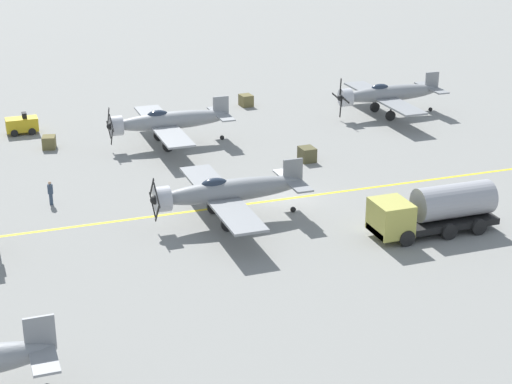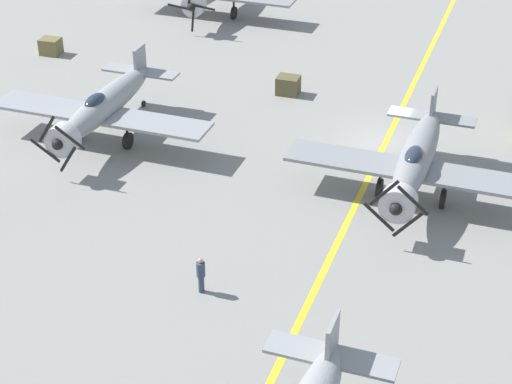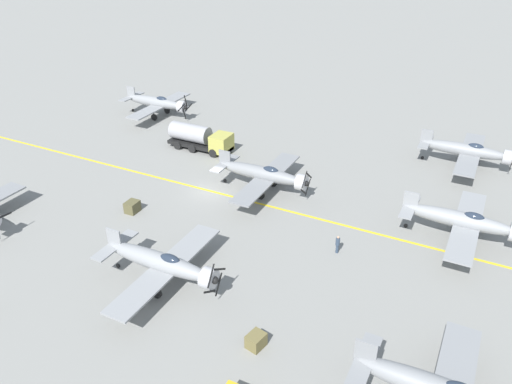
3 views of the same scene
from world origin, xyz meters
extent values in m
plane|color=gray|center=(0.00, 0.00, 0.00)|extent=(400.00, 400.00, 0.00)
cube|color=yellow|center=(0.00, 0.00, 0.00)|extent=(0.30, 160.00, 0.01)
ellipsoid|color=gray|center=(-2.35, 4.45, 2.05)|extent=(1.50, 9.50, 1.42)
cylinder|color=#B7B7BC|center=(-2.35, 8.90, 2.05)|extent=(1.58, 0.90, 1.58)
ellipsoid|color=#232D3D|center=(-2.35, 5.59, 2.61)|extent=(0.80, 1.70, 0.76)
cube|color=gray|center=(-2.35, 5.21, 1.71)|extent=(12.00, 2.10, 0.16)
cube|color=gray|center=(-2.35, 0.36, 2.20)|extent=(4.40, 1.10, 0.12)
cube|color=gray|center=(-2.35, 0.36, 2.85)|extent=(0.14, 1.30, 1.60)
sphere|color=black|center=(-2.35, 9.40, 2.05)|extent=(0.56, 0.56, 0.56)
cube|color=black|center=(-3.02, 9.40, 2.60)|extent=(1.44, 0.06, 1.22)
cube|color=black|center=(-2.90, 9.40, 1.37)|extent=(1.22, 0.06, 1.44)
cube|color=black|center=(-1.67, 9.40, 1.50)|extent=(1.44, 0.06, 1.22)
cube|color=black|center=(-1.79, 9.40, 2.73)|extent=(1.22, 0.06, 1.44)
cylinder|color=black|center=(-3.85, 5.21, 1.08)|extent=(0.14, 0.14, 1.26)
cylinder|color=black|center=(-3.85, 5.21, 0.45)|extent=(0.22, 0.90, 0.90)
cylinder|color=black|center=(-0.85, 5.21, 1.08)|extent=(0.14, 0.14, 1.26)
cylinder|color=black|center=(-0.85, 5.21, 0.45)|extent=(0.22, 0.90, 0.90)
cylinder|color=black|center=(-2.35, 0.30, 0.18)|extent=(0.12, 0.36, 0.36)
cube|color=gray|center=(-17.56, 17.85, 2.20)|extent=(4.40, 1.10, 0.12)
cube|color=gray|center=(-17.56, 17.85, 2.85)|extent=(0.14, 1.30, 1.60)
ellipsoid|color=gray|center=(15.97, -16.46, 2.05)|extent=(1.50, 9.50, 1.42)
cylinder|color=#B7B7BC|center=(15.97, -12.01, 2.05)|extent=(1.58, 0.90, 1.58)
ellipsoid|color=#232D3D|center=(15.97, -15.32, 2.61)|extent=(0.80, 1.70, 0.76)
cube|color=gray|center=(15.97, -15.70, 1.71)|extent=(12.00, 2.10, 0.16)
cube|color=gray|center=(15.97, -20.55, 2.20)|extent=(4.40, 1.10, 0.12)
cube|color=gray|center=(15.97, -20.55, 2.85)|extent=(0.14, 1.30, 1.60)
sphere|color=black|center=(15.97, -11.51, 2.05)|extent=(0.56, 0.56, 0.56)
cube|color=black|center=(15.10, -11.51, 2.14)|extent=(1.76, 0.06, 0.32)
cube|color=black|center=(15.88, -11.51, 1.18)|extent=(0.32, 0.06, 1.76)
cube|color=black|center=(16.84, -11.51, 1.96)|extent=(1.76, 0.06, 0.32)
cube|color=black|center=(16.06, -11.51, 2.92)|extent=(0.32, 0.06, 1.76)
cylinder|color=black|center=(14.47, -15.70, 1.08)|extent=(0.14, 0.14, 1.26)
cylinder|color=black|center=(14.47, -15.70, 0.45)|extent=(0.22, 0.90, 0.90)
cylinder|color=black|center=(17.47, -15.70, 1.08)|extent=(0.14, 0.14, 1.26)
cylinder|color=black|center=(17.47, -15.70, 0.45)|extent=(0.22, 0.90, 0.90)
cylinder|color=black|center=(15.97, -20.61, 0.18)|extent=(0.12, 0.36, 0.36)
ellipsoid|color=gray|center=(14.12, 4.09, 2.05)|extent=(1.50, 9.50, 1.42)
cylinder|color=#B7B7BC|center=(14.12, 8.54, 2.05)|extent=(1.57, 0.90, 1.58)
ellipsoid|color=#232D3D|center=(14.12, 5.23, 2.61)|extent=(0.80, 1.70, 0.76)
cube|color=gray|center=(14.12, 4.85, 1.71)|extent=(12.00, 2.10, 0.16)
cube|color=gray|center=(14.12, 0.00, 2.20)|extent=(4.40, 1.10, 0.12)
cube|color=gray|center=(14.12, 0.00, 2.85)|extent=(0.14, 1.30, 1.60)
sphere|color=black|center=(14.12, 9.04, 2.05)|extent=(0.56, 0.56, 0.56)
cube|color=black|center=(14.86, 9.04, 1.57)|extent=(1.54, 0.06, 1.07)
cube|color=black|center=(14.60, 9.04, 2.78)|extent=(1.07, 0.06, 1.54)
cube|color=black|center=(13.39, 9.04, 2.53)|extent=(1.54, 0.06, 1.07)
cube|color=black|center=(13.65, 9.04, 1.32)|extent=(1.07, 0.06, 1.54)
cylinder|color=black|center=(12.62, 4.85, 1.08)|extent=(0.14, 0.14, 1.26)
cylinder|color=black|center=(12.62, 4.85, 0.45)|extent=(0.22, 0.90, 0.90)
cylinder|color=black|center=(15.62, 4.85, 1.08)|extent=(0.14, 0.14, 1.26)
cylinder|color=black|center=(15.62, 4.85, 0.45)|extent=(0.22, 0.90, 0.90)
cylinder|color=black|center=(14.12, -0.06, 0.18)|extent=(0.12, 0.36, 0.36)
cube|color=black|center=(-8.29, -6.52, 0.62)|extent=(2.25, 8.00, 0.40)
cube|color=#B2AD4C|center=(-8.29, -3.56, 1.42)|extent=(2.50, 2.08, 2.00)
cylinder|color=#9E9EA3|center=(-8.29, -7.84, 1.93)|extent=(2.10, 4.96, 2.10)
cylinder|color=black|center=(-9.48, -4.04, 0.50)|extent=(0.30, 1.00, 1.00)
cylinder|color=black|center=(-7.10, -4.04, 0.50)|extent=(0.30, 1.00, 1.00)
cylinder|color=black|center=(-9.48, -6.92, 0.50)|extent=(0.30, 1.00, 1.00)
cylinder|color=black|center=(-7.10, -6.92, 0.50)|extent=(0.30, 1.00, 1.00)
cylinder|color=black|center=(-9.48, -9.00, 0.50)|extent=(0.30, 1.00, 1.00)
cylinder|color=black|center=(-7.10, -9.00, 0.50)|extent=(0.30, 1.00, 1.00)
cube|color=gold|center=(21.38, 15.18, 0.80)|extent=(1.40, 2.60, 1.10)
cube|color=black|center=(21.38, 14.92, 1.57)|extent=(0.70, 0.36, 0.44)
cylinder|color=black|center=(20.70, 15.89, 0.30)|extent=(0.20, 0.60, 0.60)
cylinder|color=black|center=(22.07, 15.89, 0.30)|extent=(0.20, 0.60, 0.60)
cylinder|color=black|center=(20.70, 14.46, 0.30)|extent=(0.20, 0.60, 0.60)
cylinder|color=black|center=(22.07, 14.46, 0.30)|extent=(0.20, 0.60, 0.60)
cylinder|color=#334256|center=(4.27, 14.91, 0.39)|extent=(0.24, 0.24, 0.78)
cylinder|color=#334256|center=(4.27, 14.91, 1.10)|extent=(0.36, 0.36, 0.65)
sphere|color=tan|center=(4.27, 14.91, 1.53)|extent=(0.21, 0.21, 0.21)
cube|color=brown|center=(6.80, -4.53, 0.54)|extent=(1.34, 1.12, 1.09)
cube|color=brown|center=(16.56, 13.56, 0.50)|extent=(1.38, 1.23, 1.00)
cube|color=brown|center=(23.39, -5.34, 0.53)|extent=(1.34, 1.15, 1.07)
camera|label=1|loc=(-49.86, 19.80, 21.09)|focal=60.00mm
camera|label=2|loc=(-6.94, 40.06, 21.17)|focal=60.00mm
camera|label=3|loc=(37.59, 24.21, 24.77)|focal=35.00mm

